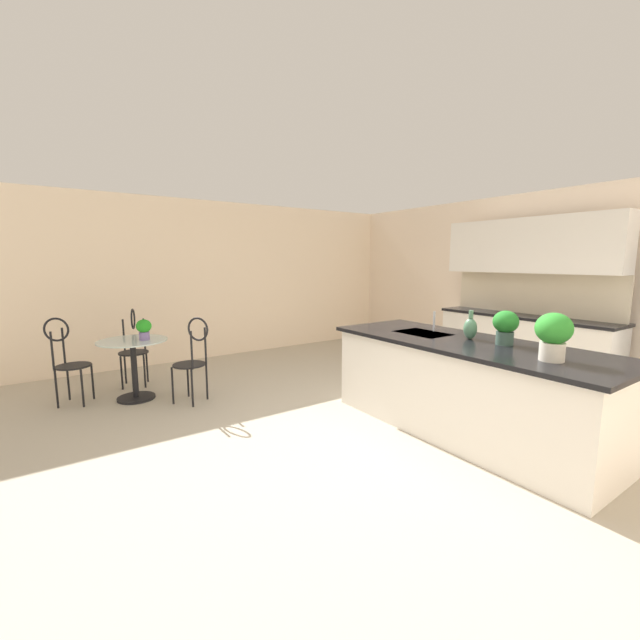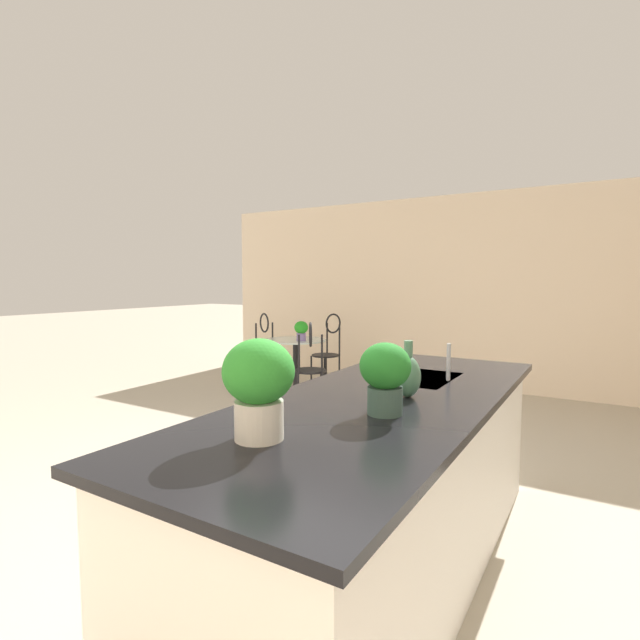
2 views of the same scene
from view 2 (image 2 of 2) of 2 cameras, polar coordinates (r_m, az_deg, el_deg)
name	(u,v)px [view 2 (image 2 of 2)]	position (r m, az deg, el deg)	size (l,w,h in m)	color
ground_plane	(282,505)	(3.45, -4.51, -21.19)	(40.00, 40.00, 0.00)	#B2A893
wall_left_window	(458,292)	(7.02, 16.18, 3.28)	(0.12, 7.80, 2.70)	beige
kitchen_island	(381,482)	(2.64, 7.36, -18.67)	(2.80, 1.06, 0.92)	white
bistro_table	(296,362)	(6.26, -2.93, -5.01)	(0.80, 0.80, 0.74)	black
chair_near_window	(267,346)	(6.84, -6.34, -3.12)	(0.51, 0.52, 1.04)	black
chair_by_island	(310,362)	(5.50, -1.19, -5.03)	(0.53, 0.53, 1.04)	black
chair_toward_desk	(328,347)	(6.72, 1.00, -3.24)	(0.52, 0.48, 1.04)	black
sink_faucet	(448,362)	(2.92, 15.12, -4.89)	(0.02, 0.02, 0.22)	#B2B5BA
potted_plant_on_table	(301,329)	(6.08, -2.26, -1.14)	(0.18, 0.18, 0.25)	#7A669E
potted_plant_counter_far	(259,382)	(1.79, -7.35, -7.37)	(0.27, 0.27, 0.38)	beige
potted_plant_counter_near	(385,373)	(2.13, 7.80, -6.35)	(0.23, 0.23, 0.32)	#385147
vase_on_counter	(408,376)	(2.47, 10.48, -6.55)	(0.13, 0.13, 0.29)	#4C7A5B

